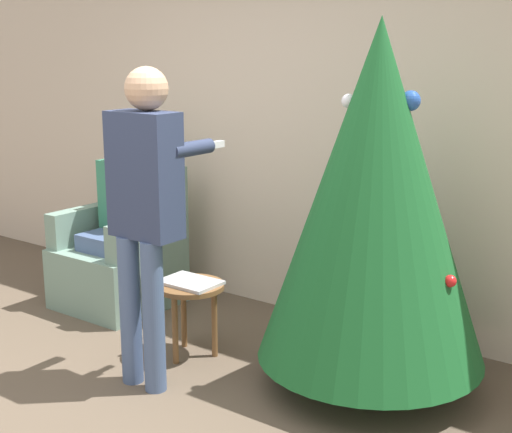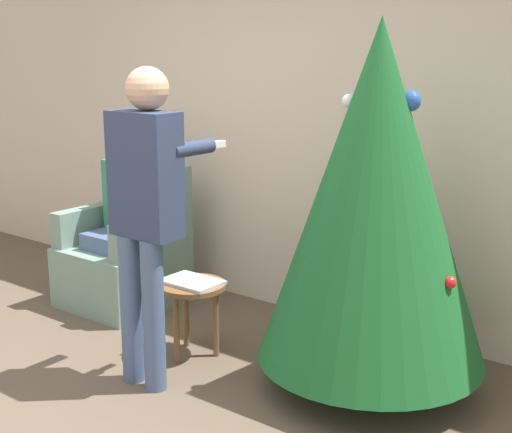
{
  "view_description": "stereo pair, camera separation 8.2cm",
  "coord_description": "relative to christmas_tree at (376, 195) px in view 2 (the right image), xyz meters",
  "views": [
    {
      "loc": [
        2.69,
        -1.89,
        1.84
      ],
      "look_at": [
        0.52,
        1.07,
        0.98
      ],
      "focal_mm": 50.0,
      "sensor_mm": 36.0,
      "label": 1
    },
    {
      "loc": [
        2.76,
        -1.84,
        1.84
      ],
      "look_at": [
        0.52,
        1.07,
        0.98
      ],
      "focal_mm": 50.0,
      "sensor_mm": 36.0,
      "label": 2
    }
  ],
  "objects": [
    {
      "name": "wall_back",
      "position": [
        -1.03,
        0.79,
        0.26
      ],
      "size": [
        8.0,
        0.06,
        2.7
      ],
      "color": "beige",
      "rests_on": "ground_plane"
    },
    {
      "name": "christmas_tree",
      "position": [
        0.0,
        0.0,
        0.0
      ],
      "size": [
        1.24,
        1.24,
        2.01
      ],
      "color": "brown",
      "rests_on": "ground_plane"
    },
    {
      "name": "armchair",
      "position": [
        -2.1,
        0.14,
        -0.74
      ],
      "size": [
        0.74,
        0.75,
        1.02
      ],
      "color": "gray",
      "rests_on": "ground_plane"
    },
    {
      "name": "person_seated",
      "position": [
        -2.1,
        0.11,
        -0.4
      ],
      "size": [
        0.36,
        0.46,
        1.26
      ],
      "color": "#475B84",
      "rests_on": "ground_plane"
    },
    {
      "name": "person_standing",
      "position": [
        -1.02,
        -0.68,
        -0.04
      ],
      "size": [
        0.42,
        0.57,
        1.76
      ],
      "color": "#475B84",
      "rests_on": "ground_plane"
    },
    {
      "name": "side_stool",
      "position": [
        -1.07,
        -0.27,
        -0.7
      ],
      "size": [
        0.41,
        0.41,
        0.46
      ],
      "color": "brown",
      "rests_on": "ground_plane"
    },
    {
      "name": "laptop",
      "position": [
        -1.07,
        -0.27,
        -0.62
      ],
      "size": [
        0.35,
        0.25,
        0.02
      ],
      "color": "silver",
      "rests_on": "side_stool"
    }
  ]
}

